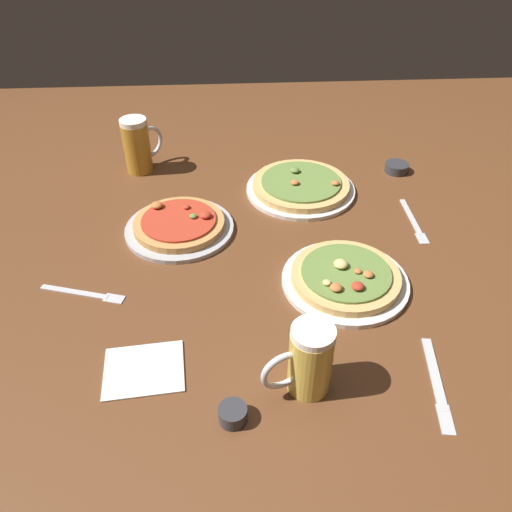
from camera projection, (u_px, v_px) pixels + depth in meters
name	position (u px, v px, depth m)	size (l,w,h in m)	color
ground_plane	(256.00, 267.00, 1.19)	(2.40, 2.40, 0.03)	brown
pizza_plate_near	(345.00, 278.00, 1.11)	(0.29, 0.29, 0.05)	silver
pizza_plate_far	(179.00, 225.00, 1.27)	(0.28, 0.28, 0.05)	#B2B2B7
pizza_plate_side	(301.00, 186.00, 1.42)	(0.31, 0.31, 0.05)	silver
beer_mug_dark	(308.00, 360.00, 0.86)	(0.13, 0.08, 0.15)	gold
beer_mug_amber	(138.00, 145.00, 1.48)	(0.11, 0.12, 0.17)	#B27A23
ramekin_sauce	(397.00, 168.00, 1.52)	(0.07, 0.07, 0.03)	#333338
ramekin_butter	(233.00, 414.00, 0.84)	(0.05, 0.05, 0.03)	#333338
napkin_folded	(144.00, 369.00, 0.93)	(0.15, 0.12, 0.01)	white
fork_left	(84.00, 293.00, 1.09)	(0.19, 0.07, 0.01)	silver
fork_spare	(414.00, 221.00, 1.31)	(0.03, 0.20, 0.01)	silver
knife_spare	(437.00, 383.00, 0.91)	(0.05, 0.21, 0.01)	silver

